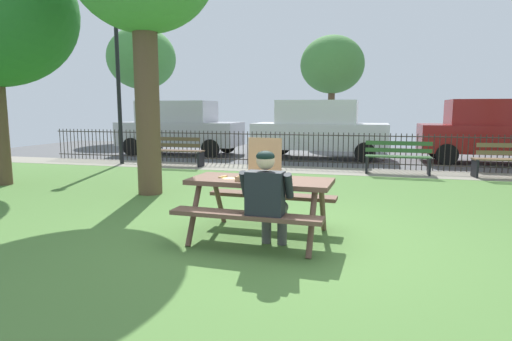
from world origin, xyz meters
TOP-DOWN VIEW (x-y plane):
  - ground at (0.00, 1.51)m, footprint 28.00×11.03m
  - cobblestone_walkway at (0.00, 6.33)m, footprint 28.00×1.40m
  - street_asphalt at (0.00, 10.68)m, footprint 28.00×7.32m
  - picnic_table_foreground at (-0.40, -0.03)m, footprint 1.86×1.55m
  - pizza_box_open at (-0.41, -0.01)m, footprint 0.50×0.52m
  - pizza_slice_on_table at (-0.83, -0.07)m, footprint 0.25×0.21m
  - adult_at_table at (-0.19, -0.54)m, footprint 0.62×0.60m
  - iron_fence_streetside at (-0.00, 7.03)m, footprint 18.50×0.03m
  - park_bench_left at (-4.52, 6.19)m, footprint 1.60×0.48m
  - park_bench_center at (1.63, 6.19)m, footprint 1.61×0.50m
  - park_bench_right at (4.19, 6.19)m, footprint 1.63×0.59m
  - lamp_post_walkway at (-6.35, 6.23)m, footprint 0.28×0.28m
  - parked_car_far_left at (-5.81, 9.21)m, footprint 4.41×1.93m
  - parked_car_left at (-0.72, 9.21)m, footprint 4.41×1.93m
  - parked_car_center at (4.60, 9.21)m, footprint 4.40×1.92m
  - far_tree_left at (-10.60, 15.15)m, footprint 3.50×3.50m
  - far_tree_midleft at (-0.86, 15.15)m, footprint 2.92×2.92m

SIDE VIEW (x-z plane):
  - ground at x=0.00m, z-range -0.02..0.00m
  - street_asphalt at x=0.00m, z-range -0.01..0.00m
  - cobblestone_walkway at x=0.00m, z-range -0.01..0.00m
  - park_bench_left at x=-4.52m, z-range -0.01..0.84m
  - park_bench_center at x=1.63m, z-range -0.01..0.84m
  - park_bench_right at x=4.19m, z-range -0.01..0.84m
  - iron_fence_streetside at x=0.00m, z-range 0.01..1.00m
  - picnic_table_foreground at x=-0.40m, z-range 0.20..0.99m
  - adult_at_table at x=-0.19m, z-range 0.06..1.25m
  - pizza_slice_on_table at x=-0.83m, z-range 0.77..0.79m
  - pizza_box_open at x=-0.41m, z-range 0.61..1.12m
  - parked_car_far_left at x=-5.81m, z-range 0.04..1.98m
  - parked_car_left at x=-0.72m, z-range 0.04..1.98m
  - parked_car_center at x=4.60m, z-range 0.04..1.98m
  - lamp_post_walkway at x=-6.35m, z-range 0.46..4.85m
  - far_tree_midleft at x=-0.86m, z-range 1.16..6.15m
  - far_tree_left at x=-10.60m, z-range 1.28..7.10m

